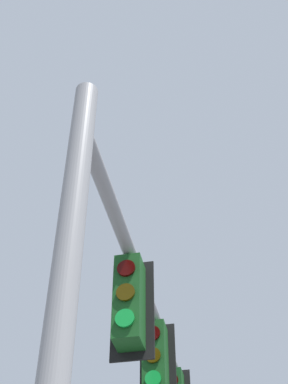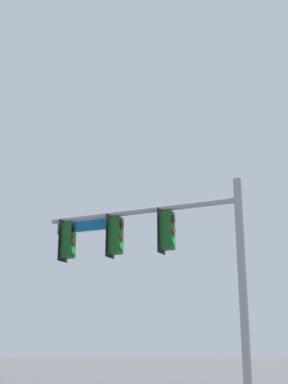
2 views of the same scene
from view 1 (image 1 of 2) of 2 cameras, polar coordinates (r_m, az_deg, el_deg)
The scene contains 1 object.
signal_pole_near at distance 6.45m, azimuth -0.99°, elevation -16.70°, with size 6.16×0.81×6.21m.
Camera 1 is at (-8.71, -7.32, 1.69)m, focal length 50.00 mm.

